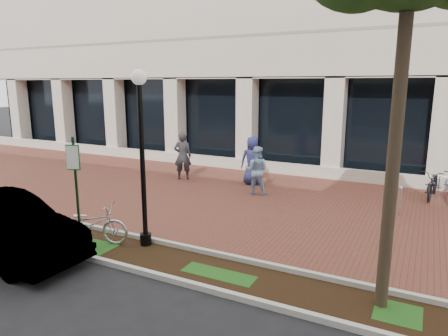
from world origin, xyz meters
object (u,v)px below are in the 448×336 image
at_px(lamppost, 142,150).
at_px(pedestrian_mid, 256,170).
at_px(locked_bicycle, 91,223).
at_px(sedan_near_curb, 1,228).
at_px(pedestrian_right, 253,161).
at_px(bollard, 400,201).
at_px(parking_sign, 75,179).
at_px(pedestrian_left, 183,156).

bearing_deg(lamppost, pedestrian_mid, 83.76).
xyz_separation_m(locked_bicycle, pedestrian_mid, (1.92, 6.15, 0.36)).
bearing_deg(pedestrian_mid, sedan_near_curb, 55.63).
xyz_separation_m(pedestrian_mid, pedestrian_right, (-0.67, 1.21, 0.09)).
bearing_deg(sedan_near_curb, bollard, -45.42).
height_order(pedestrian_mid, pedestrian_right, pedestrian_right).
height_order(parking_sign, bollard, parking_sign).
height_order(parking_sign, pedestrian_right, parking_sign).
distance_m(parking_sign, bollard, 9.26).
height_order(locked_bicycle, bollard, locked_bicycle).
distance_m(lamppost, sedan_near_curb, 3.63).
relative_size(pedestrian_mid, pedestrian_right, 0.91).
bearing_deg(bollard, lamppost, -135.60).
distance_m(lamppost, locked_bicycle, 2.36).
height_order(parking_sign, sedan_near_curb, parking_sign).
xyz_separation_m(lamppost, pedestrian_left, (-2.98, 6.31, -1.42)).
xyz_separation_m(lamppost, pedestrian_mid, (0.62, 5.63, -1.53)).
relative_size(locked_bicycle, sedan_near_curb, 0.45).
height_order(bollard, sedan_near_curb, sedan_near_curb).
xyz_separation_m(lamppost, locked_bicycle, (-1.30, -0.52, -1.90)).
distance_m(lamppost, pedestrian_right, 6.99).
distance_m(parking_sign, pedestrian_mid, 6.74).
distance_m(lamppost, bollard, 7.85).
bearing_deg(sedan_near_curb, pedestrian_left, 5.02).
bearing_deg(bollard, pedestrian_mid, 176.37).
xyz_separation_m(lamppost, sedan_near_curb, (-2.47, -2.06, -1.69)).
relative_size(parking_sign, locked_bicycle, 1.38).
bearing_deg(sedan_near_curb, parking_sign, -35.42).
relative_size(pedestrian_left, pedestrian_mid, 1.13).
xyz_separation_m(locked_bicycle, sedan_near_curb, (-1.17, -1.54, 0.21)).
distance_m(pedestrian_left, sedan_near_curb, 8.39).
distance_m(pedestrian_right, bollard, 5.72).
height_order(pedestrian_left, pedestrian_mid, pedestrian_left).
bearing_deg(lamppost, bollard, 44.40).
relative_size(lamppost, sedan_near_curb, 0.97).
xyz_separation_m(pedestrian_left, pedestrian_mid, (3.59, -0.68, -0.12)).
height_order(lamppost, pedestrian_right, lamppost).
xyz_separation_m(pedestrian_left, bollard, (8.41, -0.98, -0.52)).
bearing_deg(pedestrian_left, sedan_near_curb, 66.00).
distance_m(pedestrian_left, bollard, 8.49).
bearing_deg(locked_bicycle, lamppost, -86.79).
relative_size(pedestrian_left, pedestrian_right, 1.03).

